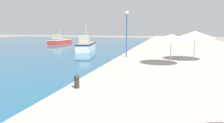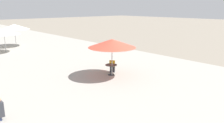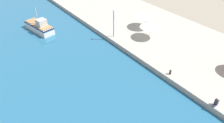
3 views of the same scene
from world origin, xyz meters
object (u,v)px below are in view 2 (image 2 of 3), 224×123
(cafe_umbrella_pink, at_px, (112,43))
(cafe_table, at_px, (111,68))
(cafe_umbrella_white, at_px, (4,32))
(cafe_umbrella_striped, at_px, (14,27))
(cafe_chair_left, at_px, (112,68))

(cafe_umbrella_pink, xyz_separation_m, cafe_table, (0.06, 0.15, -1.71))
(cafe_umbrella_pink, distance_m, cafe_umbrella_white, 13.60)
(cafe_umbrella_striped, bearing_deg, cafe_table, -87.14)
(cafe_umbrella_striped, xyz_separation_m, cafe_table, (0.81, -16.22, -1.79))
(cafe_umbrella_pink, distance_m, cafe_table, 1.72)
(cafe_table, bearing_deg, cafe_umbrella_pink, -110.72)
(cafe_table, relative_size, cafe_chair_left, 0.88)
(cafe_umbrella_striped, height_order, cafe_table, cafe_umbrella_striped)
(cafe_umbrella_pink, xyz_separation_m, cafe_chair_left, (0.61, 0.62, -1.92))
(cafe_table, bearing_deg, cafe_umbrella_striped, 92.86)
(cafe_umbrella_pink, relative_size, cafe_umbrella_striped, 0.92)
(cafe_umbrella_white, height_order, cafe_umbrella_striped, cafe_umbrella_striped)
(cafe_umbrella_striped, bearing_deg, cafe_umbrella_pink, -87.37)
(cafe_umbrella_striped, distance_m, cafe_table, 16.34)
(cafe_umbrella_white, relative_size, cafe_chair_left, 3.47)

